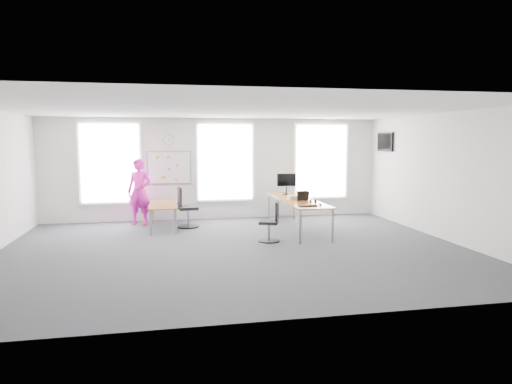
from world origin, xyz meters
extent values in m
plane|color=#28282D|center=(0.00, 0.00, 0.00)|extent=(10.00, 10.00, 0.00)
plane|color=white|center=(0.00, 0.00, 3.00)|extent=(10.00, 10.00, 0.00)
plane|color=silver|center=(0.00, 4.00, 1.50)|extent=(10.00, 0.00, 10.00)
plane|color=silver|center=(0.00, -4.00, 1.50)|extent=(10.00, 0.00, 10.00)
plane|color=silver|center=(5.00, 0.00, 1.50)|extent=(0.00, 10.00, 10.00)
cube|color=white|center=(-3.00, 3.97, 1.70)|extent=(1.60, 0.06, 2.20)
cube|color=white|center=(0.30, 3.97, 1.70)|extent=(1.60, 0.06, 2.20)
cube|color=white|center=(3.30, 3.97, 1.70)|extent=(1.60, 0.06, 2.20)
cube|color=#B34F16|center=(1.91, 1.83, 0.80)|extent=(0.89, 3.34, 0.03)
cylinder|color=gray|center=(1.53, 0.22, 0.39)|extent=(0.06, 0.06, 0.78)
cylinder|color=gray|center=(2.30, 0.22, 0.39)|extent=(0.06, 0.06, 0.78)
cylinder|color=gray|center=(1.53, 3.44, 0.39)|extent=(0.06, 0.06, 0.78)
cylinder|color=gray|center=(2.30, 3.44, 0.39)|extent=(0.06, 0.06, 0.78)
cube|color=#B34F16|center=(-1.53, 2.70, 0.65)|extent=(0.72, 1.81, 0.03)
cylinder|color=gray|center=(-1.84, 1.85, 0.32)|extent=(0.05, 0.05, 0.63)
cylinder|color=gray|center=(-1.23, 1.85, 0.32)|extent=(0.05, 0.05, 0.63)
cylinder|color=gray|center=(-1.84, 3.54, 0.32)|extent=(0.05, 0.05, 0.63)
cylinder|color=gray|center=(-1.23, 3.54, 0.32)|extent=(0.05, 0.05, 0.63)
cylinder|color=black|center=(0.88, 0.62, 0.01)|extent=(0.50, 0.50, 0.03)
cylinder|color=gray|center=(0.88, 0.62, 0.23)|extent=(0.06, 0.06, 0.41)
cube|color=black|center=(0.88, 0.62, 0.45)|extent=(0.54, 0.54, 0.07)
cube|color=black|center=(1.06, 0.55, 0.72)|extent=(0.18, 0.40, 0.43)
cylinder|color=black|center=(-0.88, 2.75, 0.02)|extent=(0.58, 0.58, 0.03)
cylinder|color=gray|center=(-0.88, 2.75, 0.27)|extent=(0.07, 0.07, 0.47)
cube|color=black|center=(-0.88, 2.75, 0.53)|extent=(0.55, 0.55, 0.08)
cube|color=black|center=(-1.10, 2.73, 0.84)|extent=(0.11, 0.47, 0.50)
imported|color=#E71DB0|center=(-2.18, 3.38, 0.93)|extent=(0.78, 0.64, 1.85)
cube|color=white|center=(-1.35, 3.97, 1.55)|extent=(1.20, 0.03, 0.90)
cylinder|color=gray|center=(-1.35, 3.97, 2.35)|extent=(0.30, 0.04, 0.30)
cube|color=black|center=(4.95, 3.00, 2.30)|extent=(0.06, 0.90, 0.55)
cube|color=black|center=(1.80, 0.53, 0.82)|extent=(0.45, 0.20, 0.02)
ellipsoid|color=black|center=(2.13, 0.62, 0.83)|extent=(0.10, 0.13, 0.04)
cylinder|color=black|center=(2.05, 0.79, 0.82)|extent=(0.09, 0.09, 0.01)
cylinder|color=black|center=(2.03, 1.09, 0.85)|extent=(0.04, 0.08, 0.08)
cylinder|color=black|center=(2.16, 1.09, 0.85)|extent=(0.04, 0.08, 0.08)
cylinder|color=gold|center=(2.03, 1.09, 0.85)|extent=(0.01, 0.09, 0.09)
cube|color=black|center=(2.10, 1.09, 0.90)|extent=(0.15, 0.02, 0.01)
cube|color=black|center=(1.97, 1.53, 0.94)|extent=(0.32, 0.12, 0.25)
cube|color=#FF3C05|center=(1.97, 1.46, 0.93)|extent=(0.30, 0.13, 0.23)
cube|color=black|center=(1.97, 1.45, 0.94)|extent=(0.32, 0.13, 0.25)
cube|color=beige|center=(1.81, 1.81, 0.86)|extent=(0.33, 0.27, 0.10)
cylinder|color=black|center=(1.90, 2.88, 0.82)|extent=(0.22, 0.22, 0.02)
cylinder|color=black|center=(1.90, 2.88, 0.93)|extent=(0.04, 0.04, 0.22)
cube|color=black|center=(1.90, 2.86, 1.23)|extent=(0.54, 0.07, 0.36)
cube|color=black|center=(1.90, 2.84, 1.23)|extent=(0.50, 0.04, 0.32)
camera|label=1|loc=(-1.44, -9.58, 2.35)|focal=32.00mm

